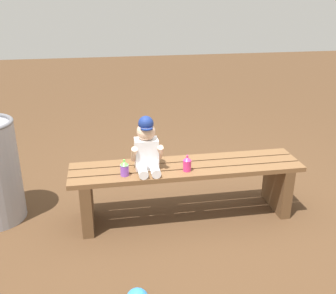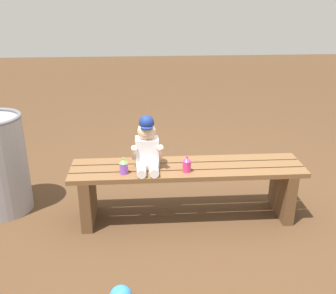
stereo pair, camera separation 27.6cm
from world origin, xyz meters
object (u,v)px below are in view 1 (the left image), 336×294
at_px(child_figure, 147,147).
at_px(sippy_cup_left, 124,168).
at_px(park_bench, 186,181).
at_px(sippy_cup_right, 187,163).

bearing_deg(child_figure, sippy_cup_left, -153.74).
height_order(park_bench, sippy_cup_left, sippy_cup_left).
height_order(park_bench, sippy_cup_right, sippy_cup_right).
xyz_separation_m(child_figure, sippy_cup_left, (-0.17, -0.09, -0.12)).
relative_size(sippy_cup_left, sippy_cup_right, 1.00).
bearing_deg(sippy_cup_right, child_figure, 163.40).
distance_m(sippy_cup_left, sippy_cup_right, 0.46).
relative_size(park_bench, child_figure, 4.35).
relative_size(park_bench, sippy_cup_right, 14.21).
distance_m(park_bench, child_figure, 0.43).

